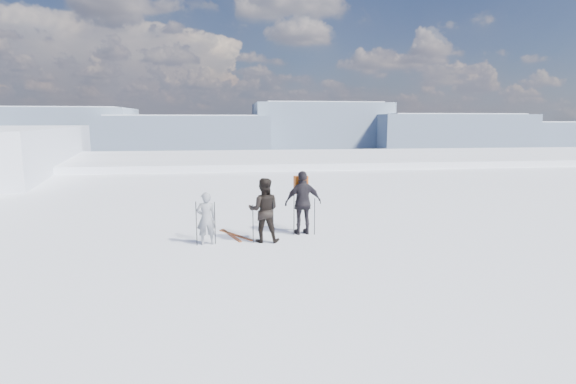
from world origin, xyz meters
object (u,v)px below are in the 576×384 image
Objects in this scene: skier_grey at (206,218)px; skier_dark at (264,210)px; skier_pack at (303,203)px; skis_loose at (233,235)px.

skier_dark is (1.66, 0.05, 0.18)m from skier_grey.
skier_pack is 1.21× the size of skis_loose.
skier_pack reaches higher than skier_grey.
skier_grey is 0.92× the size of skis_loose.
skier_grey is at bearing 10.60° from skier_dark.
skier_dark is at bearing 173.86° from skier_grey.
skier_dark is 1.14× the size of skis_loose.
skier_pack is at bearing -141.98° from skier_dark.
skis_loose is at bearing -34.30° from skier_dark.
skier_dark is 1.51m from skis_loose.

